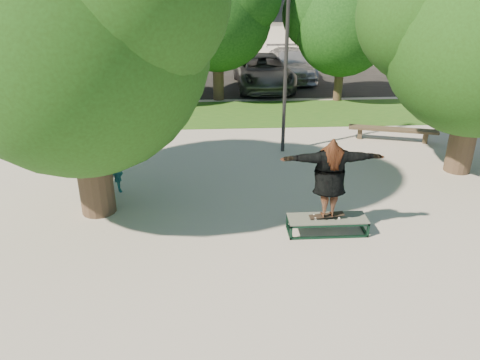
{
  "coord_description": "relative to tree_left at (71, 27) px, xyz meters",
  "views": [
    {
      "loc": [
        -1.32,
        -9.57,
        5.51
      ],
      "look_at": [
        -0.7,
        0.6,
        0.94
      ],
      "focal_mm": 35.0,
      "sensor_mm": 36.0,
      "label": 1
    }
  ],
  "objects": [
    {
      "name": "bench",
      "position": [
        9.3,
        4.67,
        -4.03
      ],
      "size": [
        3.03,
        1.24,
        0.47
      ],
      "rotation": [
        0.0,
        0.0,
        -0.28
      ],
      "color": "#483C2B",
      "rests_on": "ground"
    },
    {
      "name": "bg_tree_right",
      "position": [
        8.73,
        10.47,
        -0.93
      ],
      "size": [
        5.04,
        4.31,
        5.43
      ],
      "color": "#38281E",
      "rests_on": "ground"
    },
    {
      "name": "ground",
      "position": [
        4.29,
        -1.09,
        -4.42
      ],
      "size": [
        120.0,
        120.0,
        0.0
      ],
      "primitive_type": "plane",
      "color": "#A19C94",
      "rests_on": "ground"
    },
    {
      "name": "skater_rig",
      "position": [
        5.51,
        -1.46,
        -3.05
      ],
      "size": [
        2.25,
        0.62,
        1.91
      ],
      "rotation": [
        0.0,
        0.0,
        3.14
      ],
      "color": "white",
      "rests_on": "grind_box"
    },
    {
      "name": "car_grey",
      "position": [
        5.62,
        13.24,
        -3.6
      ],
      "size": [
        2.85,
        5.97,
        1.64
      ],
      "primitive_type": "imported",
      "rotation": [
        0.0,
        0.0,
        0.02
      ],
      "color": "#595A5E",
      "rests_on": "asphalt_strip"
    },
    {
      "name": "bg_tree_left",
      "position": [
        -2.28,
        9.98,
        -0.69
      ],
      "size": [
        5.28,
        4.51,
        5.77
      ],
      "color": "#38281E",
      "rests_on": "ground"
    },
    {
      "name": "grass_strip",
      "position": [
        5.29,
        8.41,
        -4.41
      ],
      "size": [
        30.0,
        4.0,
        0.02
      ],
      "primitive_type": "cube",
      "color": "#1C4E16",
      "rests_on": "ground"
    },
    {
      "name": "bg_tree_mid",
      "position": [
        3.22,
        10.98,
        -0.41
      ],
      "size": [
        5.76,
        4.92,
        6.24
      ],
      "color": "#38281E",
      "rests_on": "ground"
    },
    {
      "name": "tree_left",
      "position": [
        0.0,
        0.0,
        0.0
      ],
      "size": [
        6.96,
        5.95,
        7.12
      ],
      "color": "#38281E",
      "rests_on": "ground"
    },
    {
      "name": "bystander",
      "position": [
        0.28,
        1.01,
        -3.65
      ],
      "size": [
        0.67,
        0.59,
        1.55
      ],
      "primitive_type": "imported",
      "rotation": [
        0.0,
        0.0,
        0.47
      ],
      "color": "#164E56",
      "rests_on": "ground"
    },
    {
      "name": "asphalt_strip",
      "position": [
        4.29,
        14.91,
        -4.42
      ],
      "size": [
        40.0,
        8.0,
        0.01
      ],
      "primitive_type": "cube",
      "color": "black",
      "rests_on": "ground"
    },
    {
      "name": "lamppost",
      "position": [
        5.29,
        3.91,
        -1.27
      ],
      "size": [
        0.25,
        0.15,
        6.11
      ],
      "color": "#2D2D30",
      "rests_on": "ground"
    },
    {
      "name": "car_silver_a",
      "position": [
        0.55,
        12.89,
        -3.7
      ],
      "size": [
        2.2,
        4.43,
        1.45
      ],
      "primitive_type": "imported",
      "rotation": [
        0.0,
        0.0,
        0.12
      ],
      "color": "#A1A1A5",
      "rests_on": "asphalt_strip"
    },
    {
      "name": "car_silver_b",
      "position": [
        7.35,
        15.41,
        -3.63
      ],
      "size": [
        2.43,
        5.52,
        1.58
      ],
      "primitive_type": "imported",
      "rotation": [
        0.0,
        0.0,
        0.04
      ],
      "color": "#B4B4B9",
      "rests_on": "asphalt_strip"
    },
    {
      "name": "grind_box",
      "position": [
        5.54,
        -1.46,
        -4.23
      ],
      "size": [
        1.8,
        0.6,
        0.38
      ],
      "color": "black",
      "rests_on": "ground"
    },
    {
      "name": "car_dark",
      "position": [
        -0.71,
        15.17,
        -3.75
      ],
      "size": [
        2.18,
        4.26,
        1.34
      ],
      "primitive_type": "imported",
      "rotation": [
        0.0,
        0.0,
        -0.19
      ],
      "color": "black",
      "rests_on": "asphalt_strip"
    }
  ]
}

